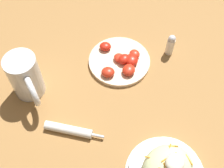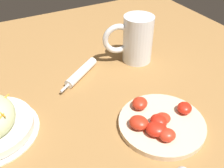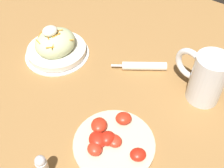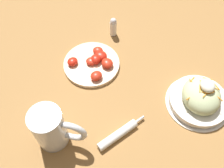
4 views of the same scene
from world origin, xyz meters
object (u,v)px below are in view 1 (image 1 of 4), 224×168
Objects in this scene: beer_mug at (26,79)px; tomato_plate at (120,61)px; salt_shaker at (171,44)px; napkin_roll at (69,130)px.

tomato_plate is (-0.29, 0.11, -0.05)m from beer_mug.
beer_mug is 0.78× the size of tomato_plate.
beer_mug is 1.95× the size of salt_shaker.
salt_shaker is (-0.44, -0.01, 0.03)m from napkin_roll.
salt_shaker is (-0.16, 0.08, 0.03)m from tomato_plate.
tomato_plate is 0.18m from salt_shaker.
napkin_roll is 1.87× the size of salt_shaker.
beer_mug reaches higher than tomato_plate.
tomato_plate is at bearing -163.36° from napkin_roll.
beer_mug is at bearing -23.05° from salt_shaker.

